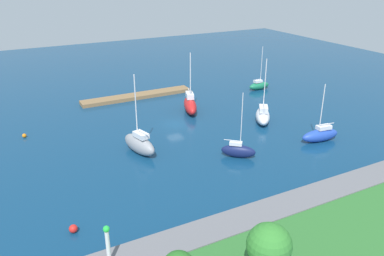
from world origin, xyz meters
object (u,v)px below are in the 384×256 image
Objects in this scene: sailboat_red_outer_mooring at (190,105)px; sailboat_gray_near_pier at (139,144)px; pier_dock at (137,96)px; park_tree_mideast at (269,245)px; sailboat_white_off_beacon at (263,115)px; harbor_beacon at (108,242)px; sailboat_green_lone_south at (259,85)px; mooring_buoy_orange at (24,136)px; mooring_buoy_red at (73,229)px; sailboat_navy_lone_north at (238,150)px; sailboat_blue_inner_mooring at (320,135)px.

sailboat_gray_near_pier reaches higher than sailboat_red_outer_mooring.
sailboat_red_outer_mooring is (-5.59, 12.33, 1.08)m from pier_dock.
sailboat_white_off_beacon is (-22.75, -30.35, -3.61)m from park_tree_mideast.
harbor_beacon is 0.34× the size of sailboat_red_outer_mooring.
harbor_beacon is 58.36m from sailboat_green_lone_south.
sailboat_red_outer_mooring is at bearing 114.39° from pier_dock.
mooring_buoy_red reaches higher than mooring_buoy_orange.
sailboat_navy_lone_north is at bearing -118.80° from park_tree_mideast.
park_tree_mideast is 6.30× the size of mooring_buoy_red.
sailboat_green_lone_south reaches higher than sailboat_blue_inner_mooring.
sailboat_blue_inner_mooring reaches higher than pier_dock.
mooring_buoy_orange is 0.75× the size of mooring_buoy_red.
sailboat_white_off_beacon reaches higher than park_tree_mideast.
pier_dock is 26.48m from sailboat_white_off_beacon.
pier_dock is at bearing -112.89° from harbor_beacon.
sailboat_green_lone_south is 47.53m from mooring_buoy_orange.
sailboat_green_lone_south is (-7.99, -25.89, -0.16)m from sailboat_blue_inner_mooring.
sailboat_navy_lone_north reaches higher than mooring_buoy_red.
park_tree_mideast is at bearing 44.89° from sailboat_blue_inner_mooring.
sailboat_red_outer_mooring is at bearing -126.99° from harbor_beacon.
sailboat_green_lone_south is at bearing -0.24° from sailboat_white_off_beacon.
pier_dock is 6.01× the size of harbor_beacon.
sailboat_white_off_beacon is at bearing -145.74° from harbor_beacon.
sailboat_white_off_beacon reaches higher than mooring_buoy_red.
mooring_buoy_orange is at bearing 106.72° from sailboat_white_off_beacon.
park_tree_mideast is 0.60× the size of sailboat_blue_inner_mooring.
mooring_buoy_red is at bearing -51.63° from park_tree_mideast.
sailboat_red_outer_mooring is at bearing 75.46° from sailboat_white_off_beacon.
pier_dock is 2.06× the size of sailboat_red_outer_mooring.
sailboat_gray_near_pier is 19.28m from mooring_buoy_orange.
sailboat_red_outer_mooring is 1.17× the size of sailboat_navy_lone_north.
pier_dock is at bearing -118.71° from mooring_buoy_red.
park_tree_mideast is at bearing 108.05° from mooring_buoy_orange.
sailboat_navy_lone_north is at bearing 95.83° from pier_dock.
sailboat_white_off_beacon is 10.71m from sailboat_blue_inner_mooring.
sailboat_white_off_beacon is 19.01m from sailboat_green_lone_south.
sailboat_green_lone_south is at bearing -146.02° from mooring_buoy_red.
sailboat_gray_near_pier reaches higher than mooring_buoy_orange.
mooring_buoy_orange is (36.50, -11.85, -0.91)m from sailboat_white_off_beacon.
sailboat_blue_inner_mooring is at bearing -108.98° from sailboat_green_lone_south.
mooring_buoy_red is at bearing -124.53° from sailboat_navy_lone_north.
harbor_beacon is 0.70× the size of park_tree_mideast.
sailboat_gray_near_pier reaches higher than sailboat_white_off_beacon.
sailboat_blue_inner_mooring is 45.21m from mooring_buoy_orange.
park_tree_mideast is 8.41× the size of mooring_buoy_orange.
park_tree_mideast is 42.89m from sailboat_red_outer_mooring.
harbor_beacon is 0.35× the size of sailboat_white_off_beacon.
sailboat_green_lone_south is at bearing 89.16° from sailboat_navy_lone_north.
sailboat_blue_inner_mooring is at bearing -123.59° from sailboat_gray_near_pier.
pier_dock is at bearing -33.83° from sailboat_gray_near_pier.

